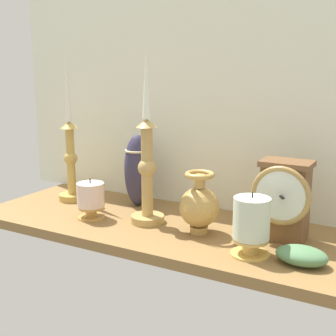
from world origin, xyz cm
name	(u,v)px	position (x,y,z in cm)	size (l,w,h in cm)	color
ground_plane	(171,229)	(0.00, 0.00, -1.20)	(100.00, 36.00, 2.40)	olive
back_wall	(205,86)	(0.00, 18.50, 32.50)	(120.00, 2.00, 65.00)	silver
mantel_clock	(284,199)	(26.51, 3.29, 9.37)	(12.95, 9.83, 17.81)	brown
candlestick_tall_left	(70,153)	(-34.86, 4.58, 13.77)	(7.65, 7.65, 42.99)	tan
candlestick_tall_center	(147,167)	(-5.73, -1.40, 13.91)	(8.24, 8.24, 41.62)	tan
brass_vase_bulbous	(199,205)	(8.51, -1.87, 6.67)	(9.21, 9.21, 14.44)	tan
pillar_candle_front	(91,199)	(-19.97, -5.51, 5.02)	(6.99, 6.99, 10.32)	tan
pillar_candle_near_clock	(251,224)	(23.15, -8.21, 6.62)	(8.09, 8.09, 13.33)	tan
tall_ceramic_vase	(138,170)	(-15.50, 9.40, 10.02)	(7.30, 7.30, 19.75)	#312E48
ivy_sprig	(302,256)	(33.39, -7.74, 1.81)	(10.19, 7.13, 3.62)	#4F7B50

